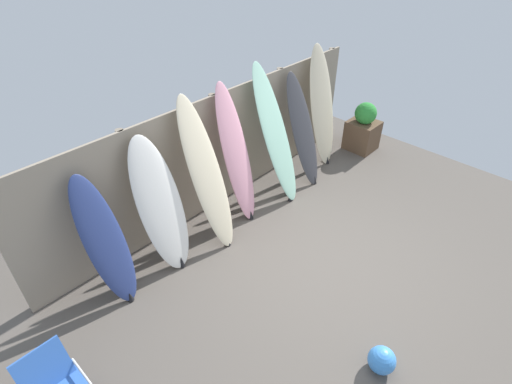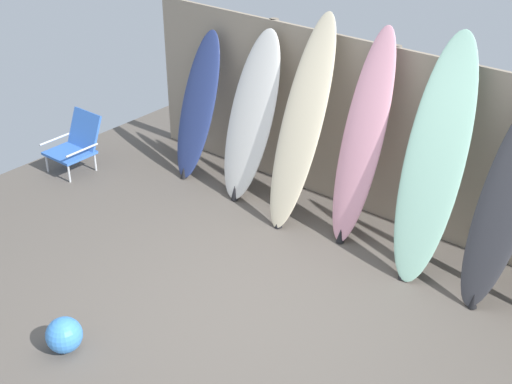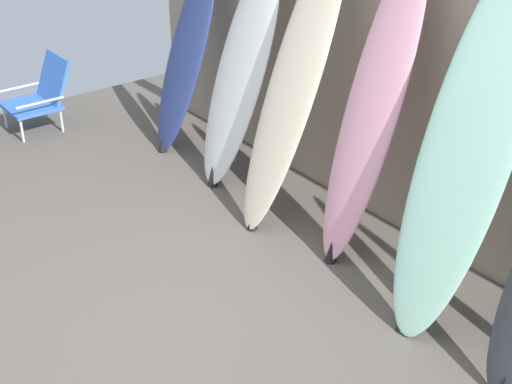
% 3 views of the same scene
% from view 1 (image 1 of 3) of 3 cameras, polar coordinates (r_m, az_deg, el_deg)
% --- Properties ---
extents(ground, '(7.68, 7.68, 0.00)m').
position_cam_1_polar(ground, '(5.57, 9.19, -9.63)').
color(ground, '#5B544C').
extents(fence_back, '(6.08, 0.11, 1.80)m').
position_cam_1_polar(fence_back, '(6.05, -5.56, 5.77)').
color(fence_back, gray).
rests_on(fence_back, ground).
extents(surfboard_navy_0, '(0.47, 0.67, 1.61)m').
position_cam_1_polar(surfboard_navy_0, '(4.92, -20.76, -6.71)').
color(surfboard_navy_0, navy).
rests_on(surfboard_navy_0, ground).
extents(surfboard_white_1, '(0.62, 0.71, 1.77)m').
position_cam_1_polar(surfboard_white_1, '(5.11, -13.48, -2.00)').
color(surfboard_white_1, white).
rests_on(surfboard_white_1, ground).
extents(surfboard_cream_2, '(0.48, 0.84, 2.06)m').
position_cam_1_polar(surfboard_cream_2, '(5.30, -7.04, 2.26)').
color(surfboard_cream_2, beige).
rests_on(surfboard_cream_2, ground).
extents(surfboard_pink_3, '(0.45, 0.68, 2.04)m').
position_cam_1_polar(surfboard_pink_3, '(5.71, -2.84, 5.18)').
color(surfboard_pink_3, pink).
rests_on(surfboard_pink_3, ground).
extents(surfboard_seafoam_4, '(0.63, 0.90, 2.13)m').
position_cam_1_polar(surfboard_seafoam_4, '(6.13, 2.85, 7.97)').
color(surfboard_seafoam_4, '#9ED6BC').
rests_on(surfboard_seafoam_4, ground).
extents(surfboard_charcoal_5, '(0.52, 0.82, 1.80)m').
position_cam_1_polar(surfboard_charcoal_5, '(6.67, 6.70, 8.65)').
color(surfboard_charcoal_5, '#38383D').
rests_on(surfboard_charcoal_5, ground).
extents(surfboard_cream_6, '(0.60, 0.60, 2.09)m').
position_cam_1_polar(surfboard_cream_6, '(7.17, 9.41, 11.79)').
color(surfboard_cream_6, beige).
rests_on(surfboard_cream_6, ground).
extents(planter_box, '(0.51, 0.54, 0.95)m').
position_cam_1_polar(planter_box, '(7.98, 15.04, 8.71)').
color(planter_box, brown).
rests_on(planter_box, ground).
extents(beach_ball, '(0.29, 0.29, 0.29)m').
position_cam_1_polar(beach_ball, '(4.63, 17.53, -21.93)').
color(beach_ball, '#3F8CE5').
rests_on(beach_ball, ground).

